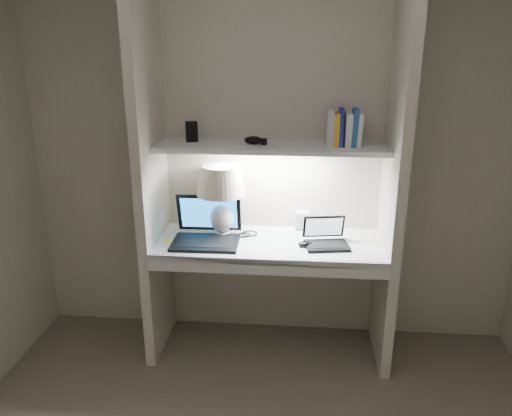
# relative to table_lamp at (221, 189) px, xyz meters

# --- Properties ---
(back_wall) EXTENTS (3.20, 0.01, 2.50)m
(back_wall) POSITION_rel_table_lamp_xyz_m (0.31, 0.18, 0.17)
(back_wall) COLOR beige
(back_wall) RESTS_ON floor
(alcove_panel_left) EXTENTS (0.06, 0.55, 2.50)m
(alcove_panel_left) POSITION_rel_table_lamp_xyz_m (-0.42, -0.10, 0.17)
(alcove_panel_left) COLOR beige
(alcove_panel_left) RESTS_ON floor
(alcove_panel_right) EXTENTS (0.06, 0.55, 2.50)m
(alcove_panel_right) POSITION_rel_table_lamp_xyz_m (1.04, -0.10, 0.17)
(alcove_panel_right) COLOR beige
(alcove_panel_right) RESTS_ON floor
(desk) EXTENTS (1.40, 0.55, 0.04)m
(desk) POSITION_rel_table_lamp_xyz_m (0.31, -0.10, -0.33)
(desk) COLOR white
(desk) RESTS_ON alcove_panel_left
(desk_apron) EXTENTS (1.46, 0.03, 0.10)m
(desk_apron) POSITION_rel_table_lamp_xyz_m (0.31, -0.36, -0.36)
(desk_apron) COLOR silver
(desk_apron) RESTS_ON desk
(shelf) EXTENTS (1.40, 0.36, 0.03)m
(shelf) POSITION_rel_table_lamp_xyz_m (0.31, -0.00, 0.27)
(shelf) COLOR silver
(shelf) RESTS_ON back_wall
(strip_light) EXTENTS (0.60, 0.04, 0.02)m
(strip_light) POSITION_rel_table_lamp_xyz_m (0.31, -0.00, 0.25)
(strip_light) COLOR white
(strip_light) RESTS_ON shelf
(table_lamp) EXTENTS (0.31, 0.31, 0.46)m
(table_lamp) POSITION_rel_table_lamp_xyz_m (0.00, 0.00, 0.00)
(table_lamp) COLOR white
(table_lamp) RESTS_ON desk
(laptop_main) EXTENTS (0.42, 0.36, 0.27)m
(laptop_main) POSITION_rel_table_lamp_xyz_m (-0.08, -0.11, -0.25)
(laptop_main) COLOR black
(laptop_main) RESTS_ON desk
(laptop_netbook) EXTENTS (0.29, 0.27, 0.17)m
(laptop_netbook) POSITION_rel_table_lamp_xyz_m (0.66, -0.12, -0.27)
(laptop_netbook) COLOR black
(laptop_netbook) RESTS_ON desk
(speaker) EXTENTS (0.09, 0.06, 0.13)m
(speaker) POSITION_rel_table_lamp_xyz_m (0.52, 0.13, -0.24)
(speaker) COLOR silver
(speaker) RESTS_ON desk
(mouse) EXTENTS (0.11, 0.08, 0.03)m
(mouse) POSITION_rel_table_lamp_xyz_m (0.54, -0.16, -0.29)
(mouse) COLOR black
(mouse) RESTS_ON desk
(cable_coil) EXTENTS (0.11, 0.11, 0.01)m
(cable_coil) POSITION_rel_table_lamp_xyz_m (0.18, 0.01, -0.30)
(cable_coil) COLOR black
(cable_coil) RESTS_ON desk
(sticky_note) EXTENTS (0.08, 0.08, 0.00)m
(sticky_note) POSITION_rel_table_lamp_xyz_m (-0.33, -0.14, -0.31)
(sticky_note) COLOR yellow
(sticky_note) RESTS_ON desk
(book_row) EXTENTS (0.21, 0.15, 0.22)m
(book_row) POSITION_rel_table_lamp_xyz_m (0.74, 0.01, 0.39)
(book_row) COLOR white
(book_row) RESTS_ON shelf
(shelf_box) EXTENTS (0.08, 0.07, 0.12)m
(shelf_box) POSITION_rel_table_lamp_xyz_m (-0.19, 0.05, 0.35)
(shelf_box) COLOR black
(shelf_box) RESTS_ON shelf
(shelf_gadget) EXTENTS (0.12, 0.09, 0.05)m
(shelf_gadget) POSITION_rel_table_lamp_xyz_m (0.21, -0.01, 0.31)
(shelf_gadget) COLOR black
(shelf_gadget) RESTS_ON shelf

